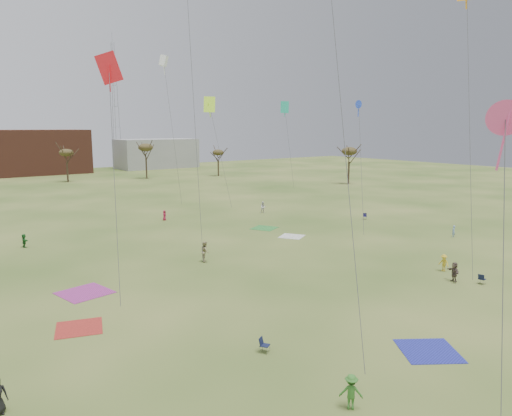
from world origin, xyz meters
TOP-DOWN VIEW (x-y plane):
  - ground at (0.00, 0.00)m, footprint 260.00×260.00m
  - flyer_near_center at (-10.31, -9.15)m, footprint 1.20×1.21m
  - spectator_fore_b at (-3.02, 16.15)m, footprint 1.11×1.20m
  - spectator_fore_c at (10.61, -1.59)m, footprint 1.14×1.61m
  - flyer_mid_b at (12.59, 0.62)m, footprint 0.61×1.02m
  - flyer_mid_c at (25.78, 7.70)m, footprint 0.55×0.40m
  - spectator_mid_e at (17.72, 33.99)m, footprint 1.04×0.99m
  - flyer_far_a at (-15.80, 32.60)m, footprint 0.57×1.41m
  - flyer_far_b at (3.14, 37.51)m, footprint 0.81×0.78m
  - blanket_red at (-17.60, 7.54)m, footprint 3.59×3.59m
  - blanket_blue at (-2.32, -7.89)m, footprint 4.43×4.43m
  - blanket_cream at (10.72, 19.30)m, footprint 3.64×3.64m
  - blanket_plum at (-15.18, 14.11)m, footprint 4.19×4.19m
  - blanket_olive at (11.03, 24.99)m, footprint 3.91×3.91m
  - camp_chair_left at (-10.04, -2.29)m, footprint 0.71×0.73m
  - camp_chair_center at (11.87, -3.35)m, footprint 0.60×0.56m
  - camp_chair_right at (25.98, 21.28)m, footprint 0.74×0.74m
  - kites_aloft at (3.45, 24.45)m, footprint 61.36×69.58m
  - tree_line at (-2.85, 79.12)m, footprint 117.44×49.32m
  - building_brick at (5.00, 120.00)m, footprint 26.00×16.00m
  - building_grey at (40.00, 118.00)m, footprint 24.00×12.00m
  - radio_tower at (30.00, 125.00)m, footprint 1.51×1.72m

SIDE VIEW (x-z plane):
  - ground at x=0.00m, z-range 0.00..0.00m
  - blanket_red at x=-17.60m, z-range -0.01..0.02m
  - blanket_blue at x=-2.32m, z-range -0.01..0.02m
  - blanket_cream at x=10.72m, z-range -0.01..0.02m
  - blanket_plum at x=-15.18m, z-range -0.01..0.02m
  - blanket_olive at x=11.03m, z-range -0.01..0.02m
  - camp_chair_left at x=-10.04m, z-range -0.18..0.69m
  - camp_chair_center at x=11.87m, z-range -0.18..0.69m
  - camp_chair_right at x=25.98m, z-range -0.18..0.69m
  - flyer_mid_c at x=25.78m, z-range 0.00..1.39m
  - flyer_far_b at x=3.14m, z-range 0.00..1.40m
  - flyer_far_a at x=-15.80m, z-range 0.00..1.48m
  - flyer_mid_b at x=12.59m, z-range 0.00..1.54m
  - spectator_fore_c at x=10.61m, z-range 0.00..1.67m
  - flyer_near_center at x=-10.31m, z-range 0.00..1.67m
  - spectator_mid_e at x=17.72m, z-range 0.00..1.69m
  - spectator_fore_b at x=-3.02m, z-range 0.00..1.98m
  - building_grey at x=40.00m, z-range 0.00..9.00m
  - building_brick at x=5.00m, z-range 0.00..12.00m
  - tree_line at x=-2.85m, z-range 2.63..11.54m
  - radio_tower at x=30.00m, z-range -1.29..39.71m
  - kites_aloft at x=3.45m, z-range 6.49..34.01m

